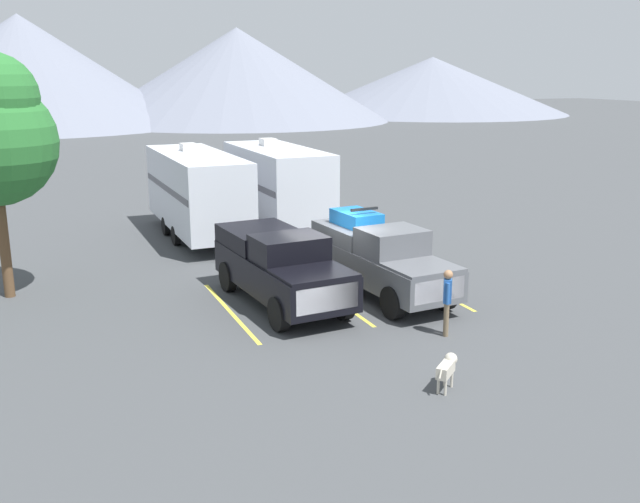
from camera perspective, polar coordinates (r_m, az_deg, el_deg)
The scene contains 11 objects.
ground_plane at distance 21.52m, azimuth 0.81°, elevation -3.57°, with size 240.00×240.00×0.00m, color #3F4244.
pickup_truck_a at distance 20.57m, azimuth -3.27°, elevation -1.09°, with size 2.56×5.85×2.16m.
pickup_truck_b at distance 21.53m, azimuth 4.73°, elevation -0.35°, with size 2.39×5.94×2.51m.
lot_stripe_a at distance 20.30m, azimuth -7.29°, elevation -4.80°, with size 0.12×5.50×0.01m, color gold.
lot_stripe_b at distance 21.32m, azimuth 1.05°, elevation -3.73°, with size 0.12×5.50×0.01m, color gold.
lot_stripe_c at distance 22.76m, azimuth 8.46°, elevation -2.71°, with size 0.12×5.50×0.01m, color gold.
camper_trailer_a at distance 29.02m, azimuth -9.89°, elevation 4.93°, with size 2.60×9.19×3.72m.
camper_trailer_b at distance 29.56m, azimuth -3.48°, elevation 5.40°, with size 2.63×8.10×3.85m.
person_a at distance 18.36m, azimuth 10.23°, elevation -3.71°, with size 0.30×0.35×1.75m.
dog at distance 15.54m, azimuth 10.24°, elevation -9.16°, with size 0.76×0.67×0.73m.
mountain_ridge at distance 96.95m, azimuth -19.14°, elevation 13.39°, with size 136.75×46.37×14.67m.
Camera 1 is at (-8.25, -18.73, 6.65)m, focal length 39.66 mm.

